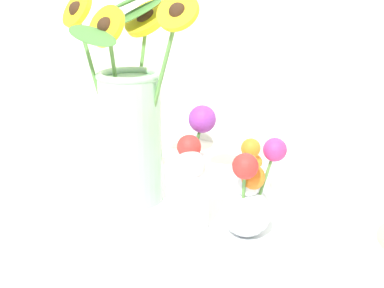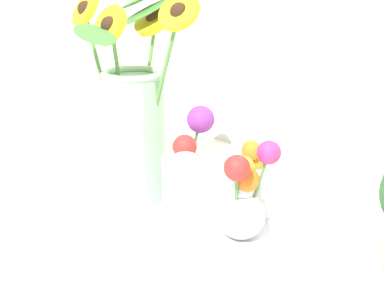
{
  "view_description": "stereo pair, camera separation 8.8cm",
  "coord_description": "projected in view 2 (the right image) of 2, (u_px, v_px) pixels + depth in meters",
  "views": [
    {
      "loc": [
        0.55,
        -0.6,
        0.42
      ],
      "look_at": [
        0.02,
        0.05,
        0.14
      ],
      "focal_mm": 50.0,
      "sensor_mm": 36.0,
      "label": 1
    },
    {
      "loc": [
        0.61,
        -0.54,
        0.42
      ],
      "look_at": [
        0.02,
        0.05,
        0.14
      ],
      "focal_mm": 50.0,
      "sensor_mm": 36.0,
      "label": 2
    }
  ],
  "objects": [
    {
      "name": "serving_tray",
      "position": [
        192.0,
        216.0,
        0.92
      ],
      "size": [
        0.48,
        0.48,
        0.02
      ],
      "color": "silver",
      "rests_on": "ground_plane"
    },
    {
      "name": "vase_small_center",
      "position": [
        185.0,
        179.0,
        0.84
      ],
      "size": [
        0.07,
        0.1,
        0.19
      ],
      "color": "white",
      "rests_on": "serving_tray"
    },
    {
      "name": "mason_jar_sunflowers",
      "position": [
        135.0,
        118.0,
        0.94
      ],
      "size": [
        0.26,
        0.22,
        0.37
      ],
      "color": "#99CC9E",
      "rests_on": "serving_tray"
    },
    {
      "name": "vase_bulb_right",
      "position": [
        243.0,
        199.0,
        0.81
      ],
      "size": [
        0.09,
        0.09,
        0.16
      ],
      "color": "white",
      "rests_on": "serving_tray"
    },
    {
      "name": "ground_plane",
      "position": [
        161.0,
        226.0,
        0.9
      ],
      "size": [
        6.0,
        6.0,
        0.0
      ],
      "primitive_type": "plane",
      "color": "silver"
    },
    {
      "name": "vase_small_back",
      "position": [
        258.0,
        184.0,
        0.9
      ],
      "size": [
        0.07,
        0.07,
        0.13
      ],
      "color": "white",
      "rests_on": "serving_tray"
    }
  ]
}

